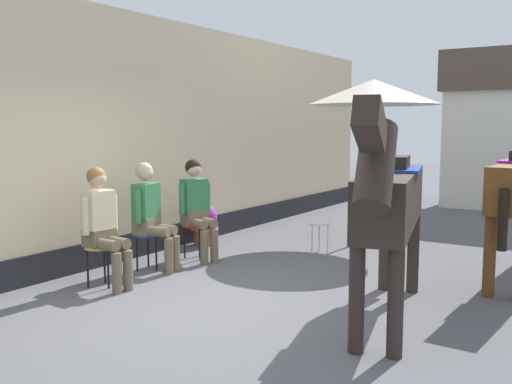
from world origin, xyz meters
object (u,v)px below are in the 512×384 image
object	(u,v)px
spare_stool_white	(320,226)
seated_visitor_far	(197,204)
cafe_parasol	(373,93)
seated_visitor_middle	(150,211)
saddled_horse_near	(390,201)
flower_planter_farthest	(204,224)
seated_visitor_near	(102,221)

from	to	relation	value
spare_stool_white	seated_visitor_far	bearing A→B (deg)	-135.45
cafe_parasol	spare_stool_white	size ratio (longest dim) A/B	5.61
spare_stool_white	cafe_parasol	bearing A→B (deg)	80.82
seated_visitor_middle	saddled_horse_near	world-z (taller)	saddled_horse_near
flower_planter_farthest	spare_stool_white	size ratio (longest dim) A/B	1.39
spare_stool_white	seated_visitor_near	bearing A→B (deg)	-113.46
saddled_horse_near	flower_planter_farthest	size ratio (longest dim) A/B	4.60
seated_visitor_middle	seated_visitor_far	distance (m)	0.81
cafe_parasol	spare_stool_white	distance (m)	2.41
seated_visitor_middle	saddled_horse_near	xyz separation A→B (m)	(3.24, -0.23, 0.38)
seated_visitor_near	spare_stool_white	distance (m)	3.22
seated_visitor_middle	flower_planter_farthest	xyz separation A→B (m)	(-0.42, 1.63, -0.44)
seated_visitor_far	spare_stool_white	bearing A→B (deg)	44.55
seated_visitor_far	flower_planter_farthest	size ratio (longest dim) A/B	2.17
flower_planter_farthest	seated_visitor_middle	bearing A→B (deg)	-75.69
seated_visitor_middle	spare_stool_white	distance (m)	2.50
seated_visitor_near	seated_visitor_middle	bearing A→B (deg)	96.12
flower_planter_farthest	saddled_horse_near	bearing A→B (deg)	-26.99
cafe_parasol	spare_stool_white	world-z (taller)	cafe_parasol
seated_visitor_near	seated_visitor_far	distance (m)	1.69
cafe_parasol	seated_visitor_middle	bearing A→B (deg)	-114.88
seated_visitor_near	flower_planter_farthest	bearing A→B (deg)	101.49
seated_visitor_middle	cafe_parasol	size ratio (longest dim) A/B	0.54
saddled_horse_near	cafe_parasol	xyz separation A→B (m)	(-1.65, 3.66, 1.20)
saddled_horse_near	flower_planter_farthest	world-z (taller)	saddled_horse_near
flower_planter_farthest	cafe_parasol	size ratio (longest dim) A/B	0.25
seated_visitor_near	seated_visitor_far	world-z (taller)	same
seated_visitor_far	seated_visitor_middle	bearing A→B (deg)	-97.15
seated_visitor_middle	flower_planter_farthest	distance (m)	1.74
seated_visitor_near	seated_visitor_middle	size ratio (longest dim) A/B	1.00
flower_planter_farthest	seated_visitor_far	bearing A→B (deg)	-57.94
saddled_horse_near	cafe_parasol	size ratio (longest dim) A/B	1.14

